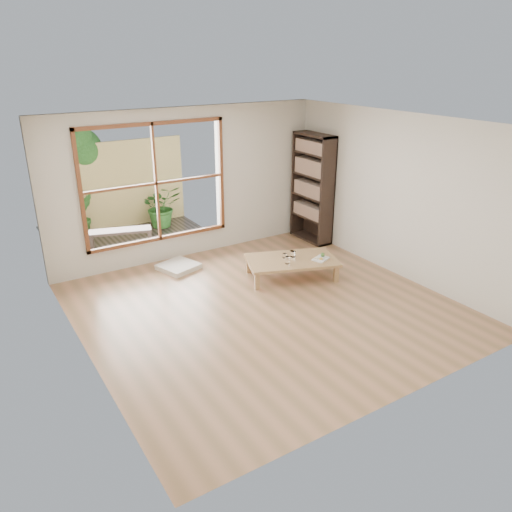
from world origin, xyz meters
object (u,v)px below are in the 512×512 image
at_px(garden_bench, 120,233).
at_px(low_table, 292,261).
at_px(bookshelf, 313,188).
at_px(food_tray, 321,258).

bearing_deg(garden_bench, low_table, -37.10).
distance_m(low_table, garden_bench, 3.34).
distance_m(bookshelf, food_tray, 1.92).
distance_m(bookshelf, garden_bench, 3.70).
xyz_separation_m(low_table, food_tray, (0.40, -0.25, 0.06)).
relative_size(bookshelf, garden_bench, 1.75).
relative_size(bookshelf, food_tray, 6.26).
bearing_deg(bookshelf, food_tray, -122.82).
bearing_deg(garden_bench, food_tray, -34.37).
height_order(low_table, food_tray, food_tray).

